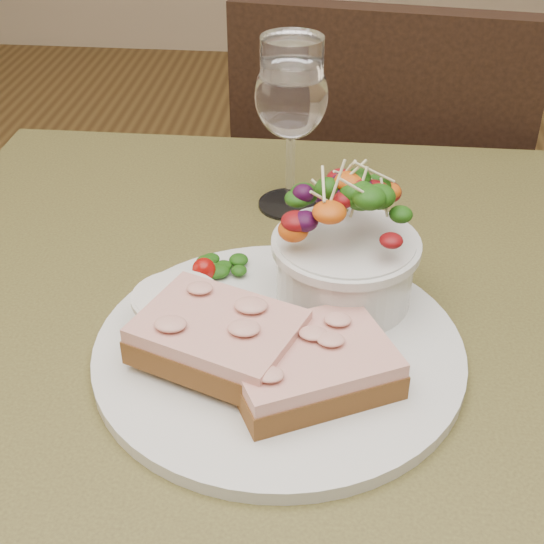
# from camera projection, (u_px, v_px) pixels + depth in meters

# --- Properties ---
(cafe_table) EXTENTS (0.80, 0.80, 0.75)m
(cafe_table) POSITION_uv_depth(u_px,v_px,m) (291.00, 418.00, 0.72)
(cafe_table) COLOR #3E351A
(cafe_table) RESTS_ON ground
(chair_far) EXTENTS (0.47, 0.47, 0.90)m
(chair_far) POSITION_uv_depth(u_px,v_px,m) (371.00, 308.00, 1.44)
(chair_far) COLOR black
(chair_far) RESTS_ON ground
(dinner_plate) EXTENTS (0.31, 0.31, 0.01)m
(dinner_plate) POSITION_uv_depth(u_px,v_px,m) (279.00, 350.00, 0.63)
(dinner_plate) COLOR silver
(dinner_plate) RESTS_ON cafe_table
(sandwich_front) EXTENTS (0.15, 0.14, 0.03)m
(sandwich_front) POSITION_uv_depth(u_px,v_px,m) (310.00, 364.00, 0.58)
(sandwich_front) COLOR #4E3415
(sandwich_front) RESTS_ON dinner_plate
(sandwich_back) EXTENTS (0.15, 0.13, 0.03)m
(sandwich_back) POSITION_uv_depth(u_px,v_px,m) (219.00, 337.00, 0.60)
(sandwich_back) COLOR #4E3415
(sandwich_back) RESTS_ON dinner_plate
(ramekin) EXTENTS (0.07, 0.07, 0.04)m
(ramekin) POSITION_uv_depth(u_px,v_px,m) (177.00, 310.00, 0.63)
(ramekin) COLOR silver
(ramekin) RESTS_ON dinner_plate
(salad_bowl) EXTENTS (0.12, 0.12, 0.13)m
(salad_bowl) POSITION_uv_depth(u_px,v_px,m) (346.00, 241.00, 0.65)
(salad_bowl) COLOR silver
(salad_bowl) RESTS_ON dinner_plate
(garnish) EXTENTS (0.05, 0.04, 0.02)m
(garnish) POSITION_uv_depth(u_px,v_px,m) (215.00, 269.00, 0.71)
(garnish) COLOR #133409
(garnish) RESTS_ON dinner_plate
(wine_glass) EXTENTS (0.08, 0.08, 0.18)m
(wine_glass) POSITION_uv_depth(u_px,v_px,m) (291.00, 101.00, 0.78)
(wine_glass) COLOR white
(wine_glass) RESTS_ON cafe_table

